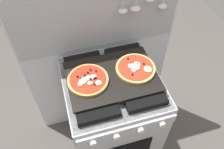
{
  "coord_description": "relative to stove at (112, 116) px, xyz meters",
  "views": [
    {
      "loc": [
        -0.25,
        -0.86,
        1.98
      ],
      "look_at": [
        0.0,
        0.0,
        0.93
      ],
      "focal_mm": 37.2,
      "sensor_mm": 36.0,
      "label": 1
    }
  ],
  "objects": [
    {
      "name": "baking_tray",
      "position": [
        0.0,
        0.0,
        0.46
      ],
      "size": [
        0.54,
        0.38,
        0.02
      ],
      "primitive_type": "cube",
      "color": "black",
      "rests_on": "stove"
    },
    {
      "name": "ground_plane",
      "position": [
        0.0,
        0.0,
        -0.45
      ],
      "size": [
        4.0,
        4.0,
        0.0
      ],
      "primitive_type": "plane",
      "color": "#4C4742"
    },
    {
      "name": "kitchen_backsplash",
      "position": [
        0.0,
        0.34,
        0.34
      ],
      "size": [
        1.1,
        0.09,
        1.55
      ],
      "color": "silver",
      "rests_on": "ground_plane"
    },
    {
      "name": "pizza_right",
      "position": [
        0.15,
        0.01,
        0.48
      ],
      "size": [
        0.24,
        0.24,
        0.03
      ],
      "color": "tan",
      "rests_on": "baking_tray"
    },
    {
      "name": "stove",
      "position": [
        0.0,
        0.0,
        0.0
      ],
      "size": [
        0.6,
        0.64,
        0.9
      ],
      "color": "#B7BABF",
      "rests_on": "ground_plane"
    },
    {
      "name": "pizza_left",
      "position": [
        -0.15,
        0.0,
        0.48
      ],
      "size": [
        0.24,
        0.24,
        0.03
      ],
      "color": "#C18947",
      "rests_on": "baking_tray"
    }
  ]
}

